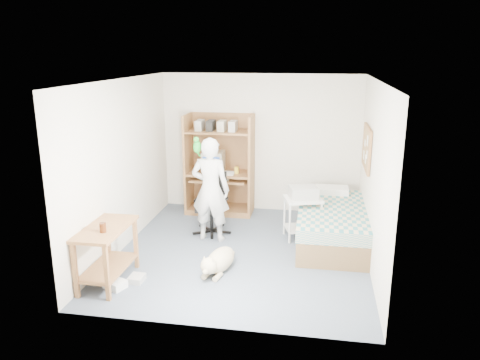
{
  "coord_description": "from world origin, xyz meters",
  "views": [
    {
      "loc": [
        1.03,
        -6.32,
        2.88
      ],
      "look_at": [
        -0.07,
        0.2,
        1.05
      ],
      "focal_mm": 35.0,
      "sensor_mm": 36.0,
      "label": 1
    }
  ],
  "objects": [
    {
      "name": "office_chair",
      "position": [
        -0.61,
        0.7,
        0.35
      ],
      "size": [
        0.55,
        0.55,
        0.98
      ],
      "rotation": [
        0.0,
        0.0,
        -0.08
      ],
      "color": "black",
      "rests_on": "floor"
    },
    {
      "name": "wall_left",
      "position": [
        -1.8,
        0.0,
        1.25
      ],
      "size": [
        0.02,
        4.0,
        2.5
      ],
      "primitive_type": "cube",
      "color": "silver",
      "rests_on": "floor"
    },
    {
      "name": "floor_box_a",
      "position": [
        -1.4,
        -1.35,
        0.05
      ],
      "size": [
        0.31,
        0.28,
        0.1
      ],
      "primitive_type": "cube",
      "rotation": [
        0.0,
        0.0,
        -0.4
      ],
      "color": "white",
      "rests_on": "floor"
    },
    {
      "name": "computer_hutch",
      "position": [
        -0.7,
        1.74,
        0.82
      ],
      "size": [
        1.2,
        0.63,
        1.8
      ],
      "color": "brown",
      "rests_on": "floor"
    },
    {
      "name": "corkboard",
      "position": [
        1.77,
        0.9,
        1.45
      ],
      "size": [
        0.04,
        0.94,
        0.66
      ],
      "color": "olive",
      "rests_on": "wall_right"
    },
    {
      "name": "parrot",
      "position": [
        -0.77,
        0.41,
        1.49
      ],
      "size": [
        0.12,
        0.21,
        0.33
      ],
      "rotation": [
        0.0,
        0.0,
        -0.08
      ],
      "color": "#179515",
      "rests_on": "person"
    },
    {
      "name": "side_desk",
      "position": [
        -1.55,
        -1.2,
        0.49
      ],
      "size": [
        0.5,
        1.0,
        0.75
      ],
      "color": "brown",
      "rests_on": "floor"
    },
    {
      "name": "floor",
      "position": [
        0.0,
        0.0,
        0.0
      ],
      "size": [
        4.0,
        4.0,
        0.0
      ],
      "primitive_type": "plane",
      "color": "#4A5765",
      "rests_on": "ground"
    },
    {
      "name": "keyboard",
      "position": [
        -0.72,
        1.58,
        0.67
      ],
      "size": [
        0.46,
        0.19,
        0.03
      ],
      "primitive_type": "cube",
      "rotation": [
        0.0,
        0.0,
        -0.07
      ],
      "color": "beige",
      "rests_on": "computer_hutch"
    },
    {
      "name": "ceiling",
      "position": [
        0.0,
        0.0,
        2.5
      ],
      "size": [
        3.6,
        4.0,
        0.02
      ],
      "primitive_type": "cube",
      "color": "white",
      "rests_on": "wall_back"
    },
    {
      "name": "floor_box_b",
      "position": [
        -1.2,
        -1.14,
        0.04
      ],
      "size": [
        0.19,
        0.22,
        0.08
      ],
      "primitive_type": "cube",
      "rotation": [
        0.0,
        0.0,
        -0.02
      ],
      "color": "#B7B7B2",
      "rests_on": "floor"
    },
    {
      "name": "crt_monitor",
      "position": [
        -0.83,
        1.75,
        0.95
      ],
      "size": [
        0.38,
        0.41,
        0.36
      ],
      "rotation": [
        0.0,
        0.0,
        0.02
      ],
      "color": "beige",
      "rests_on": "computer_hutch"
    },
    {
      "name": "dog",
      "position": [
        -0.21,
        -0.68,
        0.16
      ],
      "size": [
        0.44,
        0.95,
        0.36
      ],
      "rotation": [
        0.0,
        0.0,
        -0.22
      ],
      "color": "tan",
      "rests_on": "floor"
    },
    {
      "name": "person",
      "position": [
        -0.57,
        0.4,
        0.82
      ],
      "size": [
        0.62,
        0.44,
        1.63
      ],
      "primitive_type": "imported",
      "rotation": [
        0.0,
        0.0,
        3.06
      ],
      "color": "silver",
      "rests_on": "floor"
    },
    {
      "name": "bed",
      "position": [
        1.3,
        0.62,
        0.29
      ],
      "size": [
        1.02,
        2.02,
        0.66
      ],
      "color": "brown",
      "rests_on": "floor"
    },
    {
      "name": "wall_right",
      "position": [
        1.8,
        0.0,
        1.25
      ],
      "size": [
        0.02,
        4.0,
        2.5
      ],
      "primitive_type": "cube",
      "color": "silver",
      "rests_on": "floor"
    },
    {
      "name": "pencil_cup",
      "position": [
        -0.38,
        1.65,
        0.82
      ],
      "size": [
        0.08,
        0.08,
        0.12
      ],
      "primitive_type": "cylinder",
      "color": "yellow",
      "rests_on": "computer_hutch"
    },
    {
      "name": "wall_back",
      "position": [
        0.0,
        2.0,
        1.25
      ],
      "size": [
        3.6,
        0.02,
        2.5
      ],
      "primitive_type": "cube",
      "color": "silver",
      "rests_on": "floor"
    },
    {
      "name": "printer",
      "position": [
        0.84,
        0.69,
        0.76
      ],
      "size": [
        0.49,
        0.43,
        0.18
      ],
      "primitive_type": "cube",
      "rotation": [
        0.0,
        0.0,
        0.29
      ],
      "color": "#A4A4A0",
      "rests_on": "printer_cart"
    },
    {
      "name": "printer_cart",
      "position": [
        0.84,
        0.69,
        0.44
      ],
      "size": [
        0.66,
        0.59,
        0.67
      ],
      "rotation": [
        0.0,
        0.0,
        0.29
      ],
      "color": "silver",
      "rests_on": "floor"
    },
    {
      "name": "drink_glass",
      "position": [
        -1.5,
        -1.36,
        0.81
      ],
      "size": [
        0.08,
        0.08,
        0.12
      ],
      "primitive_type": "cylinder",
      "color": "#421D0A",
      "rests_on": "side_desk"
    }
  ]
}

